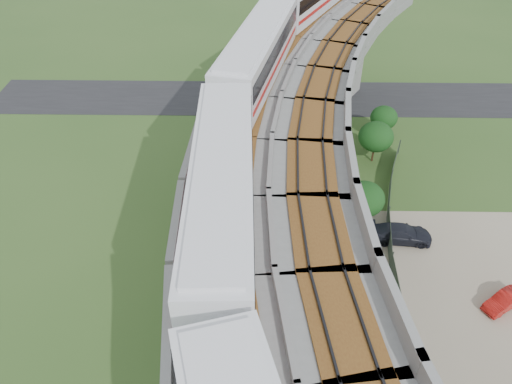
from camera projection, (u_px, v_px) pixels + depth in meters
ground at (267, 323)px, 31.53m from camera, size 160.00×160.00×0.00m
dirt_lot at (501, 354)px, 29.77m from camera, size 18.00×26.00×0.04m
asphalt_road at (267, 98)px, 54.98m from camera, size 60.00×8.00×0.03m
viaduct at (343, 216)px, 25.84m from camera, size 19.58×73.98×11.40m
metro_train at (279, 115)px, 27.56m from camera, size 12.89×61.13×3.64m
fence at (424, 318)px, 30.94m from camera, size 3.87×38.73×1.50m
tree_0 at (384, 118)px, 47.03m from camera, size 2.56×2.56×3.43m
tree_1 at (376, 137)px, 43.94m from camera, size 3.09×3.09×3.90m
tree_2 at (364, 199)px, 37.66m from camera, size 3.10×3.10×3.59m
tree_3 at (356, 260)px, 33.04m from camera, size 1.84×1.84×2.84m
tree_4 at (371, 313)px, 29.58m from camera, size 3.18×3.18×3.43m
car_red at (505, 301)px, 32.23m from camera, size 3.31×2.65×1.06m
car_dark at (401, 233)px, 36.98m from camera, size 4.61×2.12×1.30m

